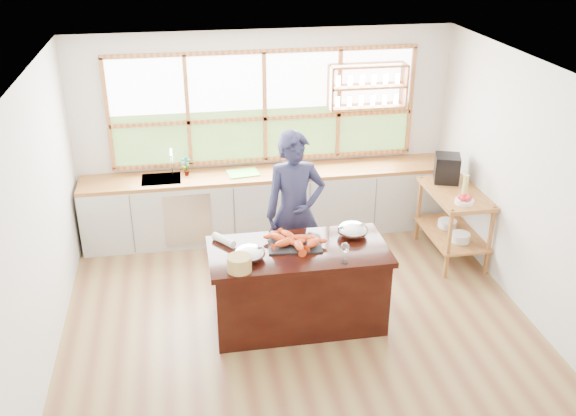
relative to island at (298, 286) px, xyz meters
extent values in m
plane|color=olive|center=(0.00, 0.20, -0.45)|extent=(5.00, 5.00, 0.00)
cube|color=silver|center=(0.00, 2.45, 0.90)|extent=(5.00, 0.02, 2.70)
cube|color=silver|center=(0.00, -2.05, 0.90)|extent=(5.00, 0.02, 2.70)
cube|color=silver|center=(-2.50, 0.20, 0.90)|extent=(0.02, 4.50, 2.70)
cube|color=silver|center=(2.50, 0.20, 0.90)|extent=(0.02, 4.50, 2.70)
cube|color=white|center=(0.00, 0.20, 2.25)|extent=(5.00, 4.50, 0.02)
cube|color=#BB783A|center=(0.00, 2.42, 1.25)|extent=(4.05, 0.06, 1.50)
cube|color=white|center=(0.00, 2.44, 1.59)|extent=(3.98, 0.01, 0.75)
cube|color=#365A1C|center=(0.00, 2.44, 0.87)|extent=(3.98, 0.01, 0.70)
cube|color=#BB783A|center=(1.35, 2.31, 1.77)|extent=(1.00, 0.28, 0.03)
cube|color=#BB783A|center=(1.35, 2.31, 1.50)|extent=(1.00, 0.28, 0.03)
cube|color=#BB783A|center=(1.35, 2.31, 1.22)|extent=(1.00, 0.28, 0.03)
cube|color=#BB783A|center=(0.85, 2.31, 1.50)|extent=(0.03, 0.28, 0.55)
cube|color=#BB783A|center=(1.85, 2.31, 1.50)|extent=(0.03, 0.28, 0.55)
cube|color=beige|center=(0.00, 2.14, -0.03)|extent=(4.90, 0.62, 0.85)
cube|color=silver|center=(-1.10, 1.82, -0.02)|extent=(0.60, 0.01, 0.72)
cube|color=#A4732C|center=(0.00, 2.14, 0.42)|extent=(4.90, 0.62, 0.05)
cube|color=silver|center=(-1.40, 2.14, 0.37)|extent=(0.50, 0.42, 0.16)
cube|color=#A4732C|center=(2.45, 0.60, 0.00)|extent=(0.04, 0.04, 0.90)
cube|color=#A4732C|center=(2.45, 1.60, 0.00)|extent=(0.04, 0.04, 0.90)
cube|color=#A4732C|center=(1.93, 0.60, 0.00)|extent=(0.04, 0.04, 0.90)
cube|color=#A4732C|center=(1.93, 1.60, 0.00)|extent=(0.04, 0.04, 0.90)
cube|color=#A4732C|center=(2.19, 1.10, -0.13)|extent=(0.62, 1.10, 0.03)
cube|color=#A4732C|center=(2.19, 1.10, 0.42)|extent=(0.62, 1.10, 0.05)
cylinder|color=silver|center=(2.19, 0.85, -0.07)|extent=(0.24, 0.24, 0.11)
cylinder|color=silver|center=(2.19, 1.25, -0.07)|extent=(0.24, 0.24, 0.09)
cube|color=black|center=(0.00, 0.00, -0.03)|extent=(1.77, 0.82, 0.84)
cube|color=black|center=(0.00, 0.00, 0.42)|extent=(1.85, 0.90, 0.06)
imported|color=#1E1F3C|center=(0.10, 0.77, 0.50)|extent=(0.71, 0.48, 1.90)
imported|color=slate|center=(-1.07, 2.20, 0.58)|extent=(0.15, 0.11, 0.26)
cube|color=#60CE50|center=(-0.34, 2.14, 0.45)|extent=(0.43, 0.35, 0.01)
cube|color=black|center=(2.19, 1.45, 0.62)|extent=(0.39, 0.40, 0.35)
cylinder|color=#B2B557|center=(2.24, 0.99, 0.58)|extent=(0.07, 0.07, 0.26)
cylinder|color=silver|center=(2.14, 0.76, 0.47)|extent=(0.22, 0.22, 0.05)
sphere|color=red|center=(2.19, 0.76, 0.52)|extent=(0.07, 0.07, 0.07)
sphere|color=red|center=(2.16, 0.81, 0.52)|extent=(0.07, 0.07, 0.07)
sphere|color=red|center=(2.10, 0.79, 0.52)|extent=(0.07, 0.07, 0.07)
sphere|color=red|center=(2.10, 0.73, 0.52)|extent=(0.07, 0.07, 0.07)
sphere|color=red|center=(2.16, 0.71, 0.52)|extent=(0.07, 0.07, 0.07)
cube|color=black|center=(-0.03, 0.09, 0.45)|extent=(0.59, 0.45, 0.02)
ellipsoid|color=#C43E13|center=(-0.15, 0.04, 0.50)|extent=(0.23, 0.15, 0.08)
ellipsoid|color=#C43E13|center=(0.05, 0.11, 0.50)|extent=(0.23, 0.14, 0.08)
ellipsoid|color=#C43E13|center=(0.15, -0.01, 0.50)|extent=(0.21, 0.21, 0.08)
ellipsoid|color=#C43E13|center=(-0.08, 0.21, 0.50)|extent=(0.18, 0.23, 0.08)
ellipsoid|color=#C43E13|center=(-0.01, -0.05, 0.50)|extent=(0.11, 0.22, 0.08)
ellipsoid|color=#C43E13|center=(-0.19, 0.17, 0.50)|extent=(0.20, 0.22, 0.08)
ellipsoid|color=silver|center=(-0.52, -0.12, 0.51)|extent=(0.31, 0.31, 0.15)
ellipsoid|color=silver|center=(0.62, 0.19, 0.52)|extent=(0.33, 0.33, 0.16)
cylinder|color=white|center=(0.40, -0.35, 0.45)|extent=(0.06, 0.06, 0.01)
cylinder|color=white|center=(0.40, -0.35, 0.52)|extent=(0.01, 0.01, 0.13)
ellipsoid|color=white|center=(0.40, -0.35, 0.62)|extent=(0.08, 0.08, 0.10)
cylinder|color=#AB8E4B|center=(-0.64, -0.32, 0.52)|extent=(0.24, 0.24, 0.15)
cylinder|color=silver|center=(-0.74, 0.25, 0.49)|extent=(0.24, 0.29, 0.08)
camera|label=1|loc=(-1.09, -5.66, 3.64)|focal=40.00mm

